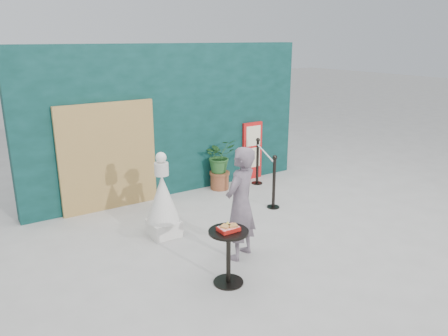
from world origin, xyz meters
TOP-DOWN VIEW (x-y plane):
  - ground at (0.00, 0.00)m, footprint 60.00×60.00m
  - back_wall at (0.00, 3.15)m, footprint 6.00×0.30m
  - bamboo_fence at (-1.40, 2.94)m, footprint 1.80×0.08m
  - woman at (-0.46, 0.06)m, footprint 0.72×0.62m
  - menu_board at (1.90, 2.95)m, footprint 0.50×0.07m
  - statue at (-1.09, 1.33)m, footprint 0.55×0.55m
  - cafe_table at (-1.01, -0.46)m, footprint 0.52×0.52m
  - food_basket at (-1.01, -0.46)m, footprint 0.26×0.19m
  - planter at (0.90, 2.75)m, footprint 0.64×0.55m
  - stanchion_barrier at (1.47, 1.94)m, footprint 0.84×1.54m

SIDE VIEW (x-z plane):
  - ground at x=0.00m, z-range 0.00..0.00m
  - stanchion_barrier at x=1.47m, z-range -0.02..1.01m
  - cafe_table at x=-1.01m, z-range 0.12..0.87m
  - statue at x=-1.09m, z-range -0.13..1.27m
  - planter at x=0.90m, z-range 0.09..1.17m
  - menu_board at x=1.90m, z-range 0.00..1.30m
  - food_basket at x=-1.01m, z-range 0.73..0.84m
  - woman at x=-0.46m, z-range 0.00..1.67m
  - bamboo_fence at x=-1.40m, z-range 0.00..2.00m
  - back_wall at x=0.00m, z-range 0.00..3.00m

